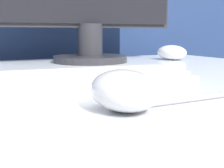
% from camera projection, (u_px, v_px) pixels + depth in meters
% --- Properties ---
extents(computer_mouse_near, '(0.09, 0.11, 0.05)m').
position_uv_depth(computer_mouse_near, '(124.00, 90.00, 0.36)').
color(computer_mouse_near, silver).
rests_on(computer_mouse_near, desk).
extents(keyboard, '(0.39, 0.17, 0.02)m').
position_uv_depth(keyboard, '(79.00, 79.00, 0.53)').
color(keyboard, white).
rests_on(keyboard, desk).
extents(computer_mouse_far, '(0.10, 0.12, 0.05)m').
position_uv_depth(computer_mouse_far, '(172.00, 53.00, 1.03)').
color(computer_mouse_far, white).
rests_on(computer_mouse_far, desk).
extents(pen, '(0.15, 0.01, 0.01)m').
position_uv_depth(pen, '(193.00, 99.00, 0.41)').
color(pen, '#99999E').
rests_on(pen, desk).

